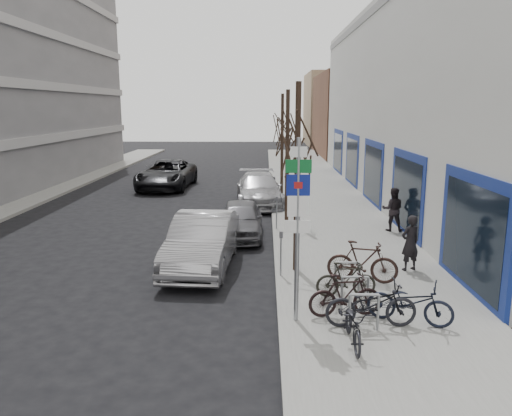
{
  "coord_description": "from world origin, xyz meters",
  "views": [
    {
      "loc": [
        1.7,
        -10.43,
        4.82
      ],
      "look_at": [
        1.44,
        3.43,
        2.0
      ],
      "focal_mm": 35.0,
      "sensor_mm": 36.0,
      "label": 1
    }
  ],
  "objects_px": {
    "tree_near": "(298,133)",
    "meter_back": "(274,187)",
    "parked_car_mid": "(241,219)",
    "pedestrian_near": "(410,243)",
    "meter_front": "(281,249)",
    "meter_mid": "(277,209)",
    "tree_far": "(282,120)",
    "bike_mid_inner": "(346,279)",
    "parked_car_front": "(202,242)",
    "tree_mid": "(288,125)",
    "lane_car": "(167,174)",
    "bike_rack": "(355,289)",
    "bike_far_curb": "(371,300)",
    "parked_car_back": "(259,189)",
    "bike_far_inner": "(362,261)",
    "pedestrian_far": "(393,209)",
    "highway_sign_pole": "(298,219)",
    "bike_near_left": "(354,322)",
    "bike_mid_curb": "(410,299)",
    "bike_near_right": "(345,295)"
  },
  "relations": [
    {
      "from": "tree_near",
      "to": "meter_back",
      "type": "bearing_deg",
      "value": 92.45
    },
    {
      "from": "parked_car_mid",
      "to": "pedestrian_near",
      "type": "height_order",
      "value": "pedestrian_near"
    },
    {
      "from": "meter_front",
      "to": "meter_mid",
      "type": "height_order",
      "value": "same"
    },
    {
      "from": "tree_far",
      "to": "parked_car_mid",
      "type": "bearing_deg",
      "value": -101.74
    },
    {
      "from": "bike_mid_inner",
      "to": "parked_car_front",
      "type": "distance_m",
      "value": 4.78
    },
    {
      "from": "tree_mid",
      "to": "parked_car_mid",
      "type": "relative_size",
      "value": 1.37
    },
    {
      "from": "meter_mid",
      "to": "meter_back",
      "type": "distance_m",
      "value": 5.5
    },
    {
      "from": "bike_mid_inner",
      "to": "parked_car_front",
      "type": "bearing_deg",
      "value": 52.05
    },
    {
      "from": "parked_car_front",
      "to": "lane_car",
      "type": "xyz_separation_m",
      "value": [
        -4.02,
        15.08,
        0.03
      ]
    },
    {
      "from": "meter_back",
      "to": "parked_car_mid",
      "type": "bearing_deg",
      "value": -102.35
    },
    {
      "from": "bike_rack",
      "to": "lane_car",
      "type": "distance_m",
      "value": 20.26
    },
    {
      "from": "bike_far_curb",
      "to": "parked_car_back",
      "type": "bearing_deg",
      "value": 7.99
    },
    {
      "from": "bike_far_curb",
      "to": "bike_far_inner",
      "type": "relative_size",
      "value": 1.03
    },
    {
      "from": "tree_near",
      "to": "lane_car",
      "type": "relative_size",
      "value": 0.9
    },
    {
      "from": "bike_mid_inner",
      "to": "parked_car_mid",
      "type": "distance_m",
      "value": 7.02
    },
    {
      "from": "lane_car",
      "to": "pedestrian_near",
      "type": "distance_m",
      "value": 18.66
    },
    {
      "from": "meter_front",
      "to": "lane_car",
      "type": "height_order",
      "value": "lane_car"
    },
    {
      "from": "bike_far_curb",
      "to": "parked_car_back",
      "type": "relative_size",
      "value": 0.37
    },
    {
      "from": "tree_mid",
      "to": "meter_mid",
      "type": "distance_m",
      "value": 3.55
    },
    {
      "from": "bike_mid_inner",
      "to": "bike_far_curb",
      "type": "xyz_separation_m",
      "value": [
        0.26,
        -1.72,
        0.14
      ]
    },
    {
      "from": "pedestrian_near",
      "to": "pedestrian_far",
      "type": "xyz_separation_m",
      "value": [
        0.67,
        4.72,
        0.03
      ]
    },
    {
      "from": "tree_mid",
      "to": "highway_sign_pole",
      "type": "bearing_deg",
      "value": -91.14
    },
    {
      "from": "tree_mid",
      "to": "pedestrian_far",
      "type": "relative_size",
      "value": 3.24
    },
    {
      "from": "bike_far_inner",
      "to": "meter_back",
      "type": "bearing_deg",
      "value": 24.47
    },
    {
      "from": "bike_rack",
      "to": "pedestrian_far",
      "type": "distance_m",
      "value": 8.14
    },
    {
      "from": "bike_near_left",
      "to": "lane_car",
      "type": "relative_size",
      "value": 0.26
    },
    {
      "from": "highway_sign_pole",
      "to": "pedestrian_far",
      "type": "bearing_deg",
      "value": 63.24
    },
    {
      "from": "bike_mid_curb",
      "to": "meter_mid",
      "type": "bearing_deg",
      "value": 39.75
    },
    {
      "from": "tree_near",
      "to": "parked_car_front",
      "type": "bearing_deg",
      "value": 167.38
    },
    {
      "from": "tree_near",
      "to": "bike_mid_curb",
      "type": "relative_size",
      "value": 2.97
    },
    {
      "from": "parked_car_mid",
      "to": "pedestrian_far",
      "type": "distance_m",
      "value": 5.81
    },
    {
      "from": "tree_mid",
      "to": "bike_far_inner",
      "type": "bearing_deg",
      "value": -76.98
    },
    {
      "from": "bike_near_right",
      "to": "bike_far_curb",
      "type": "bearing_deg",
      "value": -146.14
    },
    {
      "from": "pedestrian_near",
      "to": "lane_car",
      "type": "bearing_deg",
      "value": -80.74
    },
    {
      "from": "meter_front",
      "to": "bike_far_inner",
      "type": "distance_m",
      "value": 2.25
    },
    {
      "from": "bike_mid_inner",
      "to": "parked_car_front",
      "type": "xyz_separation_m",
      "value": [
        -3.93,
        2.72,
        0.2
      ]
    },
    {
      "from": "meter_back",
      "to": "bike_mid_curb",
      "type": "bearing_deg",
      "value": -79.08
    },
    {
      "from": "bike_near_left",
      "to": "bike_near_right",
      "type": "distance_m",
      "value": 1.37
    },
    {
      "from": "bike_far_curb",
      "to": "meter_back",
      "type": "bearing_deg",
      "value": 5.09
    },
    {
      "from": "bike_near_left",
      "to": "parked_car_front",
      "type": "height_order",
      "value": "parked_car_front"
    },
    {
      "from": "lane_car",
      "to": "pedestrian_far",
      "type": "distance_m",
      "value": 15.38
    },
    {
      "from": "meter_front",
      "to": "parked_car_back",
      "type": "height_order",
      "value": "parked_car_back"
    },
    {
      "from": "parked_car_back",
      "to": "bike_far_curb",
      "type": "bearing_deg",
      "value": -84.01
    },
    {
      "from": "bike_near_left",
      "to": "pedestrian_far",
      "type": "distance_m",
      "value": 9.91
    },
    {
      "from": "parked_car_mid",
      "to": "lane_car",
      "type": "relative_size",
      "value": 0.66
    },
    {
      "from": "tree_far",
      "to": "meter_back",
      "type": "height_order",
      "value": "tree_far"
    },
    {
      "from": "tree_near",
      "to": "bike_far_curb",
      "type": "xyz_separation_m",
      "value": [
        1.39,
        -3.82,
        -3.35
      ]
    },
    {
      "from": "bike_rack",
      "to": "bike_mid_curb",
      "type": "distance_m",
      "value": 1.29
    },
    {
      "from": "meter_back",
      "to": "pedestrian_far",
      "type": "xyz_separation_m",
      "value": [
        4.42,
        -5.75,
        0.08
      ]
    },
    {
      "from": "meter_mid",
      "to": "meter_back",
      "type": "bearing_deg",
      "value": 90.0
    }
  ]
}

